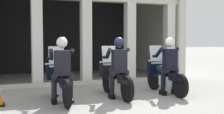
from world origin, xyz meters
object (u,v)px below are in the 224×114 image
(police_officer_left, at_px, (62,64))
(police_officer_right, at_px, (169,61))
(police_officer_center, at_px, (119,62))
(motorcycle_center, at_px, (115,78))
(motorcycle_right, at_px, (164,75))
(motorcycle_left, at_px, (60,81))

(police_officer_left, distance_m, police_officer_right, 2.98)
(police_officer_center, bearing_deg, police_officer_right, -0.03)
(motorcycle_center, relative_size, motorcycle_right, 1.00)
(motorcycle_center, bearing_deg, motorcycle_left, -176.05)
(motorcycle_center, height_order, motorcycle_right, same)
(police_officer_center, bearing_deg, motorcycle_left, 173.11)
(motorcycle_left, height_order, police_officer_center, police_officer_center)
(motorcycle_right, bearing_deg, motorcycle_center, -171.18)
(police_officer_center, height_order, police_officer_right, same)
(motorcycle_right, bearing_deg, motorcycle_left, -169.19)
(police_officer_left, height_order, motorcycle_center, police_officer_left)
(police_officer_left, distance_m, motorcycle_right, 3.04)
(motorcycle_center, distance_m, police_officer_center, 0.52)
(motorcycle_center, bearing_deg, police_officer_right, -10.75)
(motorcycle_left, distance_m, motorcycle_center, 1.49)
(police_officer_right, bearing_deg, motorcycle_right, 99.68)
(motorcycle_right, bearing_deg, police_officer_center, -160.40)
(police_officer_right, bearing_deg, police_officer_center, -171.18)
(police_officer_left, height_order, police_officer_center, same)
(motorcycle_left, relative_size, motorcycle_center, 1.00)
(police_officer_center, relative_size, police_officer_right, 1.00)
(motorcycle_right, relative_size, police_officer_right, 1.29)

